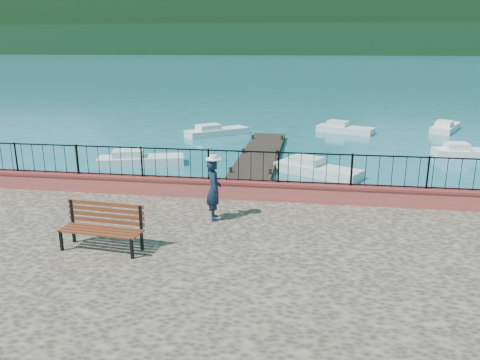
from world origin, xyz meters
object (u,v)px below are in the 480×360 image
(boat_2, at_px, (466,150))
(boat_3, at_px, (217,129))
(boat_5, at_px, (446,125))
(boat_0, at_px, (141,157))
(boat_4, at_px, (345,127))
(boat_1, at_px, (318,166))
(person, at_px, (214,190))
(park_bench, at_px, (102,237))

(boat_2, distance_m, boat_3, 15.27)
(boat_5, bearing_deg, boat_0, 150.16)
(boat_0, height_order, boat_4, same)
(boat_1, bearing_deg, boat_2, 60.93)
(boat_1, relative_size, boat_5, 1.02)
(boat_3, distance_m, boat_5, 16.28)
(person, relative_size, boat_0, 0.40)
(boat_3, bearing_deg, boat_5, -25.22)
(park_bench, height_order, boat_4, park_bench)
(person, relative_size, boat_3, 0.40)
(boat_1, height_order, boat_4, same)
(person, relative_size, boat_5, 0.42)
(park_bench, height_order, boat_1, park_bench)
(boat_0, height_order, boat_1, same)
(boat_1, bearing_deg, person, -77.90)
(boat_3, xyz_separation_m, boat_5, (15.75, 4.10, 0.00))
(park_bench, bearing_deg, boat_5, 65.98)
(park_bench, relative_size, person, 1.19)
(person, bearing_deg, park_bench, 119.00)
(park_bench, xyz_separation_m, boat_2, (13.17, 16.81, -1.12))
(person, distance_m, boat_1, 10.11)
(boat_4, distance_m, boat_5, 7.32)
(boat_3, relative_size, boat_4, 1.12)
(park_bench, distance_m, boat_4, 24.46)
(boat_1, bearing_deg, boat_3, 155.53)
(park_bench, distance_m, boat_5, 28.95)
(boat_0, bearing_deg, person, -75.98)
(boat_2, xyz_separation_m, boat_3, (-14.66, 4.26, 0.00))
(boat_0, bearing_deg, boat_4, 28.60)
(person, distance_m, boat_3, 19.11)
(park_bench, bearing_deg, boat_0, 112.03)
(park_bench, relative_size, boat_0, 0.48)
(boat_5, bearing_deg, boat_2, -162.39)
(boat_1, height_order, boat_2, same)
(boat_2, bearing_deg, boat_3, 160.58)
(boat_0, distance_m, boat_4, 15.36)
(park_bench, xyz_separation_m, boat_0, (-3.71, 12.52, -1.12))
(boat_0, relative_size, boat_1, 1.03)
(boat_0, distance_m, boat_1, 8.91)
(park_bench, bearing_deg, boat_1, 72.01)
(boat_0, xyz_separation_m, boat_4, (10.88, 10.84, 0.00))
(boat_2, relative_size, boat_4, 0.85)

